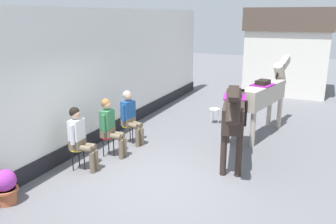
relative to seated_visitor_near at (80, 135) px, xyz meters
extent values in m
plane|color=slate|center=(1.77, 3.34, -0.78)|extent=(40.00, 40.00, 0.00)
cube|color=white|center=(-0.78, 1.84, 0.92)|extent=(0.30, 14.00, 3.40)
cube|color=black|center=(-0.76, 1.84, -0.60)|extent=(0.34, 14.00, 0.36)
cube|color=silver|center=(3.17, 9.96, 0.52)|extent=(3.20, 2.40, 2.60)
cube|color=brown|center=(3.17, 9.96, 2.27)|extent=(3.40, 2.60, 0.90)
cylinder|color=gold|center=(-0.06, -0.01, -0.31)|extent=(0.34, 0.34, 0.03)
cylinder|color=black|center=(0.08, 0.01, -0.55)|extent=(0.02, 0.02, 0.45)
cylinder|color=black|center=(-0.14, 0.11, -0.55)|extent=(0.02, 0.02, 0.45)
cylinder|color=black|center=(-0.12, -0.13, -0.55)|extent=(0.02, 0.02, 0.45)
cube|color=brown|center=(-0.06, -0.01, -0.20)|extent=(0.27, 0.34, 0.20)
cube|color=silver|center=(-0.06, -0.01, 0.12)|extent=(0.25, 0.36, 0.44)
sphere|color=tan|center=(-0.06, -0.01, 0.47)|extent=(0.20, 0.20, 0.20)
sphere|color=black|center=(-0.08, -0.01, 0.50)|extent=(0.22, 0.22, 0.22)
cylinder|color=brown|center=(0.12, 0.09, -0.25)|extent=(0.39, 0.16, 0.13)
cylinder|color=brown|center=(0.31, 0.11, -0.55)|extent=(0.11, 0.11, 0.46)
cylinder|color=brown|center=(0.13, -0.07, -0.25)|extent=(0.39, 0.16, 0.13)
cylinder|color=brown|center=(0.32, -0.05, -0.55)|extent=(0.11, 0.11, 0.46)
cylinder|color=silver|center=(-0.06, 0.20, 0.07)|extent=(0.09, 0.09, 0.42)
cylinder|color=silver|center=(-0.03, -0.20, 0.07)|extent=(0.09, 0.09, 0.42)
cylinder|color=red|center=(0.11, 0.90, -0.31)|extent=(0.34, 0.34, 0.03)
cylinder|color=black|center=(0.25, 0.91, -0.55)|extent=(0.02, 0.02, 0.45)
cylinder|color=black|center=(0.03, 1.02, -0.55)|extent=(0.02, 0.02, 0.45)
cylinder|color=black|center=(0.04, 0.78, -0.55)|extent=(0.02, 0.02, 0.45)
cube|color=brown|center=(0.11, 0.90, -0.20)|extent=(0.25, 0.33, 0.20)
cube|color=#337247|center=(0.11, 0.90, 0.12)|extent=(0.24, 0.35, 0.44)
sphere|color=tan|center=(0.11, 0.90, 0.47)|extent=(0.20, 0.20, 0.20)
sphere|color=olive|center=(0.09, 0.90, 0.50)|extent=(0.22, 0.22, 0.22)
cylinder|color=brown|center=(0.29, 0.99, -0.25)|extent=(0.39, 0.15, 0.13)
cylinder|color=brown|center=(0.48, 1.00, -0.55)|extent=(0.11, 0.11, 0.46)
cylinder|color=brown|center=(0.30, 0.83, -0.25)|extent=(0.39, 0.15, 0.13)
cylinder|color=brown|center=(0.49, 0.84, -0.55)|extent=(0.11, 0.11, 0.46)
cylinder|color=#337247|center=(0.12, 1.10, 0.07)|extent=(0.09, 0.09, 0.42)
cylinder|color=#337247|center=(0.14, 0.70, 0.07)|extent=(0.09, 0.09, 0.42)
cylinder|color=gold|center=(0.12, 1.85, -0.31)|extent=(0.34, 0.34, 0.03)
cylinder|color=black|center=(0.25, 1.81, -0.55)|extent=(0.02, 0.02, 0.45)
cylinder|color=black|center=(0.08, 1.98, -0.55)|extent=(0.02, 0.02, 0.45)
cylinder|color=black|center=(0.02, 1.75, -0.55)|extent=(0.02, 0.02, 0.45)
cube|color=brown|center=(0.12, 1.85, -0.20)|extent=(0.31, 0.37, 0.20)
cube|color=#1E4C8C|center=(0.12, 1.85, 0.12)|extent=(0.30, 0.38, 0.44)
sphere|color=tan|center=(0.12, 1.85, 0.47)|extent=(0.20, 0.20, 0.20)
sphere|color=#B2A38E|center=(0.10, 1.85, 0.50)|extent=(0.22, 0.22, 0.22)
cylinder|color=brown|center=(0.32, 1.88, -0.25)|extent=(0.40, 0.22, 0.13)
cylinder|color=brown|center=(0.51, 1.83, -0.55)|extent=(0.11, 0.11, 0.46)
cylinder|color=brown|center=(0.28, 1.72, -0.25)|extent=(0.40, 0.22, 0.13)
cylinder|color=brown|center=(0.47, 1.68, -0.55)|extent=(0.11, 0.11, 0.46)
cylinder|color=#1E4C8C|center=(0.19, 2.04, 0.07)|extent=(0.09, 0.09, 0.42)
cylinder|color=#1E4C8C|center=(0.09, 1.65, 0.07)|extent=(0.09, 0.09, 0.42)
cube|color=#2D231E|center=(2.82, 1.95, 0.38)|extent=(0.88, 2.24, 0.52)
cylinder|color=#2D231E|center=(3.18, 1.03, -0.33)|extent=(0.13, 0.13, 0.90)
cylinder|color=#2D231E|center=(2.87, 0.96, -0.33)|extent=(0.13, 0.13, 0.90)
cylinder|color=#2D231E|center=(2.78, 2.93, -0.33)|extent=(0.13, 0.13, 0.90)
cylinder|color=#2D231E|center=(2.48, 2.86, -0.33)|extent=(0.13, 0.13, 0.90)
cylinder|color=#2D231E|center=(3.07, 0.78, 0.77)|extent=(0.40, 0.67, 0.73)
cube|color=#2D231E|center=(3.14, 0.45, 1.08)|extent=(0.28, 0.55, 0.40)
cube|color=black|center=(3.07, 0.80, 0.91)|extent=(0.17, 0.63, 0.48)
cylinder|color=black|center=(2.59, 3.07, 0.11)|extent=(0.12, 0.12, 0.65)
cube|color=#8C1E8C|center=(2.80, 2.05, 0.66)|extent=(0.61, 0.69, 0.03)
cube|color=black|center=(2.80, 2.05, 0.73)|extent=(0.36, 0.49, 0.12)
cube|color=#B2A899|center=(3.18, 3.84, 0.38)|extent=(0.91, 2.24, 0.52)
cylinder|color=#B2A899|center=(3.24, 4.83, -0.33)|extent=(0.13, 0.13, 0.90)
cylinder|color=#B2A899|center=(3.54, 4.77, -0.33)|extent=(0.13, 0.13, 0.90)
cylinder|color=#B2A899|center=(2.81, 2.94, -0.33)|extent=(0.13, 0.13, 0.90)
cylinder|color=#B2A899|center=(3.12, 2.87, -0.33)|extent=(0.13, 0.13, 0.90)
cylinder|color=#B2A899|center=(3.44, 5.02, 0.77)|extent=(0.41, 0.68, 0.73)
cube|color=#B2A899|center=(3.51, 5.35, 1.08)|extent=(0.29, 0.55, 0.40)
cube|color=black|center=(3.43, 5.00, 0.91)|extent=(0.18, 0.62, 0.48)
cylinder|color=black|center=(2.93, 2.73, 0.11)|extent=(0.12, 0.12, 0.65)
cube|color=#8C1E8C|center=(3.15, 3.75, 0.66)|extent=(0.62, 0.69, 0.03)
cube|color=black|center=(3.15, 3.75, 0.73)|extent=(0.37, 0.49, 0.12)
cylinder|color=#A85638|center=(-0.34, -1.70, -0.64)|extent=(0.34, 0.34, 0.28)
cylinder|color=#A85638|center=(-0.34, -1.70, -0.52)|extent=(0.43, 0.43, 0.04)
sphere|color=purple|center=(-0.34, -1.70, -0.34)|extent=(0.40, 0.40, 0.40)
cylinder|color=white|center=(1.68, 4.39, -0.33)|extent=(0.32, 0.32, 0.03)
cylinder|color=silver|center=(1.81, 4.39, -0.56)|extent=(0.02, 0.02, 0.43)
cylinder|color=silver|center=(1.61, 4.51, -0.56)|extent=(0.02, 0.02, 0.43)
cylinder|color=silver|center=(1.61, 4.28, -0.56)|extent=(0.02, 0.02, 0.43)
camera|label=1|loc=(4.53, -5.68, 2.47)|focal=37.61mm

